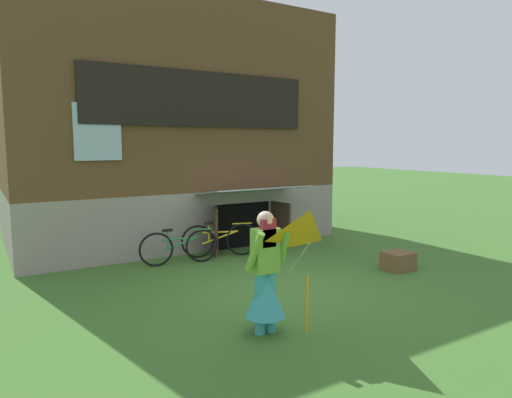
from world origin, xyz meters
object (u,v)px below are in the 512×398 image
object	(u,v)px
kite	(310,239)
bicycle_green	(179,247)
person	(265,282)
bicycle_yellow	(220,240)
wooden_crate	(398,261)

from	to	relation	value
kite	bicycle_green	size ratio (longest dim) A/B	0.98
person	kite	distance (m)	0.84
bicycle_yellow	bicycle_green	bearing A→B (deg)	-154.34
wooden_crate	kite	bearing A→B (deg)	-154.94
bicycle_green	wooden_crate	size ratio (longest dim) A/B	2.94
bicycle_yellow	bicycle_green	size ratio (longest dim) A/B	1.00
person	bicycle_green	bearing A→B (deg)	70.34
kite	bicycle_yellow	bearing A→B (deg)	77.11
bicycle_yellow	wooden_crate	xyz separation A→B (m)	(2.48, -2.76, -0.20)
bicycle_yellow	wooden_crate	size ratio (longest dim) A/B	2.95
person	wooden_crate	bearing A→B (deg)	2.49
kite	wooden_crate	distance (m)	4.00
person	bicycle_yellow	size ratio (longest dim) A/B	0.99
bicycle_yellow	wooden_crate	world-z (taller)	bicycle_yellow
person	wooden_crate	xyz separation A→B (m)	(3.82, 1.16, -0.50)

